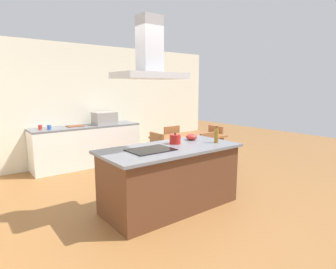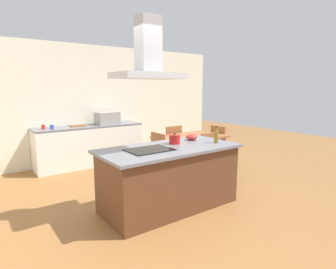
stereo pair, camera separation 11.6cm
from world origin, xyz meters
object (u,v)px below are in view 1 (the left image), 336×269
Objects in this scene: tea_kettle at (175,139)px; cutting_board at (75,126)px; countertop_microwave at (105,118)px; chair_at_right_end at (218,142)px; cooktop at (151,150)px; dining_table at (189,140)px; chair_facing_island at (212,153)px; coffee_mug_blue at (49,127)px; olive_oil_bottle at (216,136)px; coffee_mug_red at (40,127)px; mixing_bowl at (192,137)px; range_hood at (150,59)px; chair_at_left_end at (152,154)px; chair_facing_back_wall at (169,142)px.

tea_kettle is 2.84m from cutting_board.
countertop_microwave is 0.56× the size of chair_at_right_end.
cooktop is 0.43× the size of dining_table.
tea_kettle is at bearing 14.77° from cooktop.
chair_facing_island is at bearing 16.34° from cooktop.
tea_kettle is 2.40m from chair_at_right_end.
dining_table is (1.74, 1.18, -0.24)m from cooktop.
cutting_board is at bearing 90.03° from cooktop.
dining_table is at bearing -35.09° from coffee_mug_blue.
olive_oil_bottle is 2.81× the size of coffee_mug_red.
mixing_bowl is 0.13× the size of dining_table.
coffee_mug_blue is at bearing 101.55° from range_hood.
olive_oil_bottle reaches higher than chair_facing_island.
mixing_bowl is at bearing -82.77° from chair_at_left_end.
olive_oil_bottle is at bearing -139.01° from chair_at_right_end.
olive_oil_bottle is 0.28× the size of chair_at_left_end.
range_hood is (-0.54, -0.14, 1.13)m from tea_kettle.
chair_at_left_end is (1.54, -1.74, -0.44)m from coffee_mug_red.
range_hood is at bearing -78.45° from coffee_mug_blue.
dining_table is at bearing 90.00° from chair_facing_island.
chair_facing_back_wall is (1.20, 1.70, -0.46)m from tea_kettle.
cutting_board is (-1.10, 3.11, -0.10)m from olive_oil_bottle.
cooktop reaches higher than dining_table.
cooktop is 2.93m from cutting_board.
cooktop is at bearing -133.40° from chair_facing_back_wall.
cooktop is at bearing -76.21° from coffee_mug_red.
chair_facing_island is at bearing -65.65° from countertop_microwave.
chair_at_left_end is 1.13m from chair_facing_back_wall.
cutting_board is 3.01m from chair_facing_island.
countertop_microwave is at bearing -1.46° from coffee_mug_red.
chair_at_left_end is at bearing 74.69° from tea_kettle.
cutting_board is 3.16m from range_hood.
cutting_board is at bearing 109.28° from mixing_bowl.
range_hood is at bearing -165.23° from tea_kettle.
mixing_bowl is at bearing -116.10° from chair_facing_back_wall.
olive_oil_bottle is 0.74× the size of cutting_board.
dining_table is 1.57× the size of chair_facing_back_wall.
chair_at_right_end reaches higher than dining_table.
olive_oil_bottle is 1.37× the size of mixing_bowl.
coffee_mug_blue is 3.28m from chair_facing_island.
coffee_mug_red reaches higher than cooktop.
coffee_mug_blue is at bearing 120.48° from mixing_bowl.
countertop_microwave is 0.68m from cutting_board.
chair_at_right_end is (3.23, -1.63, -0.44)m from coffee_mug_blue.
mixing_bowl is 1.86m from chair_facing_back_wall.
coffee_mug_red is at bearing 120.30° from olive_oil_bottle.
range_hood reaches higher than coffee_mug_blue.
chair_at_left_end is at bearing -143.99° from chair_facing_back_wall.
olive_oil_bottle is 0.51× the size of countertop_microwave.
countertop_microwave is 0.56× the size of chair_at_left_end.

